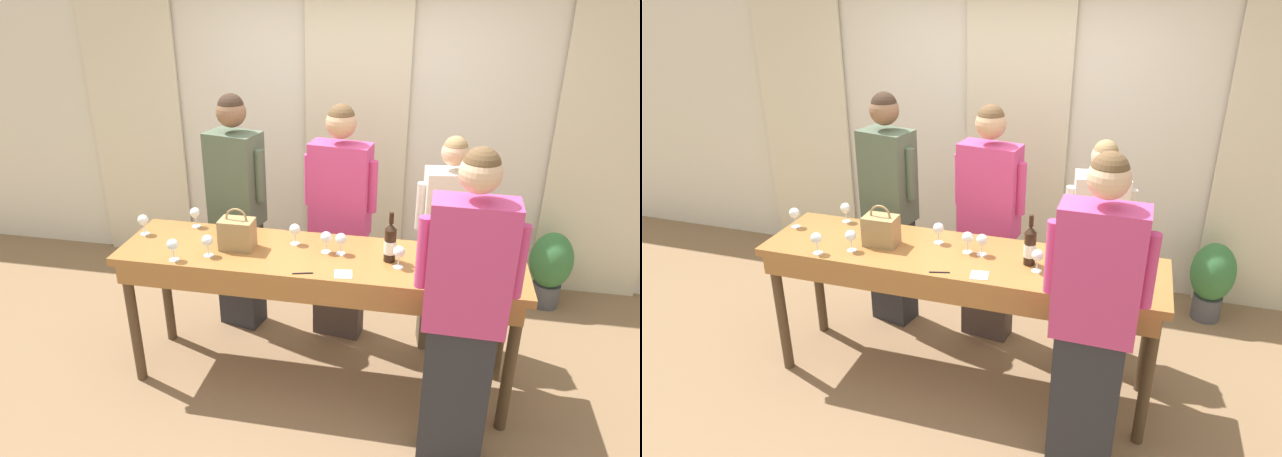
{
  "view_description": "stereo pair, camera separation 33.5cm",
  "coord_description": "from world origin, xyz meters",
  "views": [
    {
      "loc": [
        0.65,
        -3.15,
        2.6
      ],
      "look_at": [
        0.0,
        0.06,
        1.12
      ],
      "focal_mm": 32.0,
      "sensor_mm": 36.0,
      "label": 1
    },
    {
      "loc": [
        0.97,
        -3.07,
        2.6
      ],
      "look_at": [
        0.0,
        0.06,
        1.12
      ],
      "focal_mm": 32.0,
      "sensor_mm": 36.0,
      "label": 2
    }
  ],
  "objects": [
    {
      "name": "wine_bottle",
      "position": [
        0.45,
        0.0,
        1.09
      ],
      "size": [
        0.07,
        0.07,
        0.32
      ],
      "color": "black",
      "rests_on": "tasting_bar"
    },
    {
      "name": "wine_glass_near_host",
      "position": [
        -0.92,
        0.25,
        1.07
      ],
      "size": [
        0.07,
        0.07,
        0.14
      ],
      "color": "white",
      "rests_on": "tasting_bar"
    },
    {
      "name": "wine_glass_back_mid",
      "position": [
        1.02,
        -0.2,
        1.07
      ],
      "size": [
        0.07,
        0.07,
        0.14
      ],
      "color": "white",
      "rests_on": "tasting_bar"
    },
    {
      "name": "guest_pink_top",
      "position": [
        0.04,
        0.59,
        0.94
      ],
      "size": [
        0.54,
        0.26,
        1.8
      ],
      "color": "#473833",
      "rests_on": "ground_plane"
    },
    {
      "name": "napkin",
      "position": [
        0.2,
        -0.23,
        0.97
      ],
      "size": [
        0.12,
        0.12,
        0.0
      ],
      "color": "white",
      "rests_on": "tasting_bar"
    },
    {
      "name": "wall_back",
      "position": [
        0.0,
        1.7,
        1.4
      ],
      "size": [
        12.0,
        0.06,
        2.8
      ],
      "color": "silver",
      "rests_on": "ground_plane"
    },
    {
      "name": "wine_glass_front_left",
      "position": [
        0.51,
        -0.08,
        1.07
      ],
      "size": [
        0.07,
        0.07,
        0.14
      ],
      "color": "white",
      "rests_on": "tasting_bar"
    },
    {
      "name": "wine_glass_center_left",
      "position": [
        0.14,
        0.03,
        1.07
      ],
      "size": [
        0.07,
        0.07,
        0.14
      ],
      "color": "white",
      "rests_on": "tasting_bar"
    },
    {
      "name": "guest_cream_sweater",
      "position": [
        0.81,
        0.59,
        0.84
      ],
      "size": [
        0.47,
        0.27,
        1.62
      ],
      "color": "brown",
      "rests_on": "ground_plane"
    },
    {
      "name": "tasting_bar",
      "position": [
        0.0,
        -0.02,
        0.86
      ],
      "size": [
        2.57,
        0.64,
        0.97
      ],
      "color": "#9E6633",
      "rests_on": "ground_plane"
    },
    {
      "name": "pen",
      "position": [
        -0.04,
        -0.27,
        0.97
      ],
      "size": [
        0.12,
        0.04,
        0.01
      ],
      "color": "black",
      "rests_on": "tasting_bar"
    },
    {
      "name": "wine_glass_back_right",
      "position": [
        -0.18,
        0.12,
        1.07
      ],
      "size": [
        0.07,
        0.07,
        0.14
      ],
      "color": "white",
      "rests_on": "tasting_bar"
    },
    {
      "name": "handbag",
      "position": [
        -0.52,
        -0.02,
        1.07
      ],
      "size": [
        0.22,
        0.15,
        0.28
      ],
      "color": "#997A4C",
      "rests_on": "tasting_bar"
    },
    {
      "name": "wine_glass_center_mid",
      "position": [
        -0.63,
        0.16,
        1.07
      ],
      "size": [
        0.07,
        0.07,
        0.14
      ],
      "color": "white",
      "rests_on": "tasting_bar"
    },
    {
      "name": "wine_glass_front_mid",
      "position": [
        -0.86,
        -0.25,
        1.07
      ],
      "size": [
        0.07,
        0.07,
        0.14
      ],
      "color": "white",
      "rests_on": "tasting_bar"
    },
    {
      "name": "ground_plane",
      "position": [
        0.0,
        0.0,
        0.0
      ],
      "size": [
        18.0,
        18.0,
        0.0
      ],
      "primitive_type": "plane",
      "color": "#846647"
    },
    {
      "name": "curtain_panel_left",
      "position": [
        -2.05,
        1.64,
        1.34
      ],
      "size": [
        0.88,
        0.03,
        2.69
      ],
      "color": "beige",
      "rests_on": "ground_plane"
    },
    {
      "name": "guest_olive_jacket",
      "position": [
        -0.74,
        0.59,
        0.96
      ],
      "size": [
        0.49,
        0.32,
        1.84
      ],
      "color": "#28282D",
      "rests_on": "ground_plane"
    },
    {
      "name": "wine_glass_back_left",
      "position": [
        -0.67,
        -0.16,
        1.07
      ],
      "size": [
        0.07,
        0.07,
        0.14
      ],
      "color": "white",
      "rests_on": "tasting_bar"
    },
    {
      "name": "curtain_panel_right",
      "position": [
        2.05,
        1.64,
        1.34
      ],
      "size": [
        0.88,
        0.03,
        2.69
      ],
      "color": "beige",
      "rests_on": "ground_plane"
    },
    {
      "name": "potted_plant",
      "position": [
        1.7,
        1.33,
        0.37
      ],
      "size": [
        0.34,
        0.34,
        0.67
      ],
      "color": "#4C4C51",
      "rests_on": "ground_plane"
    },
    {
      "name": "wine_glass_by_bottle",
      "position": [
        0.04,
        0.04,
        1.07
      ],
      "size": [
        0.07,
        0.07,
        0.14
      ],
      "color": "white",
      "rests_on": "tasting_bar"
    },
    {
      "name": "wine_glass_front_right",
      "position": [
        0.84,
        -0.17,
        1.07
      ],
      "size": [
        0.07,
        0.07,
        0.14
      ],
      "color": "white",
      "rests_on": "tasting_bar"
    },
    {
      "name": "wine_glass_by_handbag",
      "position": [
        0.67,
        -0.26,
        1.07
      ],
      "size": [
        0.07,
        0.07,
        0.14
      ],
      "color": "white",
      "rests_on": "tasting_bar"
    },
    {
      "name": "wine_glass_center_right",
      "position": [
        -1.22,
        0.06,
        1.07
      ],
      "size": [
        0.07,
        0.07,
        0.14
      ],
      "color": "white",
      "rests_on": "tasting_bar"
    },
    {
      "name": "host_pouring",
      "position": [
        0.88,
        -0.53,
        0.97
      ],
      "size": [
        0.54,
        0.22,
        1.87
      ],
      "color": "#28282D",
      "rests_on": "ground_plane"
    },
    {
      "name": "curtain_panel_center",
      "position": [
        0.0,
        1.64,
        1.34
      ],
      "size": [
        0.88,
        0.03,
        2.69
      ],
      "color": "beige",
      "rests_on": "ground_plane"
    }
  ]
}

